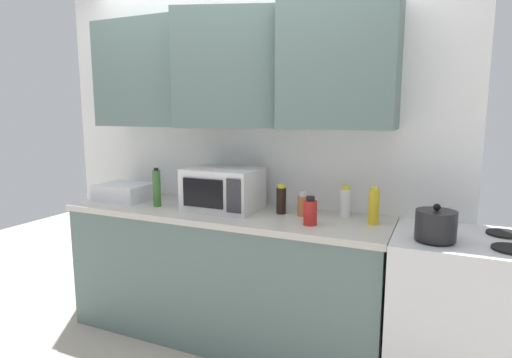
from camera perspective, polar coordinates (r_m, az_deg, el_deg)
name	(u,v)px	position (r m, az deg, el deg)	size (l,w,h in m)	color
wall_back_with_cabinets	(237,109)	(2.94, -2.55, 9.51)	(3.07, 0.54, 2.60)	white
counter_run	(224,274)	(2.95, -4.42, -12.79)	(2.20, 0.63, 0.90)	slate
stove_range	(464,318)	(2.63, 26.50, -16.63)	(0.76, 0.64, 0.91)	silver
kettle	(436,225)	(2.31, 23.33, -5.77)	(0.20, 0.20, 0.18)	black
microwave	(223,189)	(2.82, -4.52, -1.37)	(0.48, 0.37, 0.28)	silver
dish_rack	(124,192)	(3.29, -17.57, -1.68)	(0.38, 0.30, 0.12)	silver
bottle_soy_dark	(281,200)	(2.71, 3.46, -2.84)	(0.06, 0.06, 0.19)	black
bottle_green_oil	(157,188)	(2.98, -13.39, -1.21)	(0.05, 0.05, 0.27)	#386B2D
bottle_spice_jar	(303,205)	(2.66, 6.41, -3.53)	(0.07, 0.07, 0.16)	#BC6638
bottle_red_sauce	(310,212)	(2.46, 7.42, -4.47)	(0.08, 0.08, 0.17)	red
bottle_white_jar	(345,202)	(2.68, 12.08, -3.05)	(0.06, 0.06, 0.20)	white
bottle_yellow_mustard	(374,206)	(2.54, 15.79, -3.62)	(0.06, 0.06, 0.23)	gold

